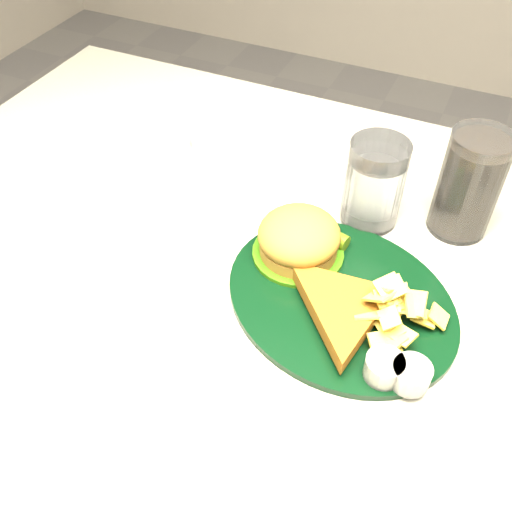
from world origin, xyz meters
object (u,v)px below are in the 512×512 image
at_px(table, 282,419).
at_px(cola_glass, 469,184).
at_px(dinner_plate, 343,283).
at_px(water_glass, 374,184).

bearing_deg(table, cola_glass, 43.73).
distance_m(dinner_plate, water_glass, 0.16).
xyz_separation_m(dinner_plate, cola_glass, (0.10, 0.19, 0.04)).
bearing_deg(dinner_plate, water_glass, 117.21).
distance_m(table, water_glass, 0.46).
distance_m(table, dinner_plate, 0.41).
bearing_deg(cola_glass, water_glass, -163.22).
bearing_deg(water_glass, table, -114.51).
bearing_deg(water_glass, cola_glass, 16.78).
distance_m(dinner_plate, cola_glass, 0.22).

